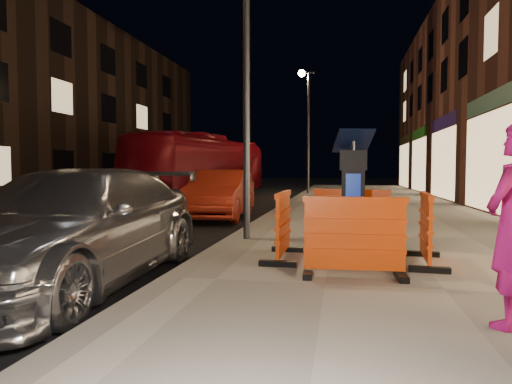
% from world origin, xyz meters
% --- Properties ---
extents(ground_plane, '(120.00, 120.00, 0.00)m').
position_xyz_m(ground_plane, '(0.00, 0.00, 0.00)').
color(ground_plane, black).
rests_on(ground_plane, ground).
extents(sidewalk, '(6.00, 60.00, 0.15)m').
position_xyz_m(sidewalk, '(3.00, 0.00, 0.07)').
color(sidewalk, gray).
rests_on(sidewalk, ground).
extents(kerb, '(0.30, 60.00, 0.15)m').
position_xyz_m(kerb, '(0.00, 0.00, 0.07)').
color(kerb, slate).
rests_on(kerb, ground).
extents(parking_kiosk, '(0.55, 0.55, 1.68)m').
position_xyz_m(parking_kiosk, '(2.08, 1.33, 0.99)').
color(parking_kiosk, black).
rests_on(parking_kiosk, sidewalk).
extents(barrier_front, '(1.23, 0.55, 0.94)m').
position_xyz_m(barrier_front, '(2.08, 0.38, 0.62)').
color(barrier_front, '#E64309').
rests_on(barrier_front, sidewalk).
extents(barrier_back, '(1.25, 0.61, 0.94)m').
position_xyz_m(barrier_back, '(2.08, 2.28, 0.62)').
color(barrier_back, '#E64309').
rests_on(barrier_back, sidewalk).
extents(barrier_kerbside, '(0.50, 1.21, 0.94)m').
position_xyz_m(barrier_kerbside, '(1.13, 1.33, 0.62)').
color(barrier_kerbside, '#E64309').
rests_on(barrier_kerbside, sidewalk).
extents(barrier_bldgside, '(0.59, 1.24, 0.94)m').
position_xyz_m(barrier_bldgside, '(3.03, 1.33, 0.62)').
color(barrier_bldgside, '#E64309').
rests_on(barrier_bldgside, sidewalk).
extents(car_silver, '(2.12, 4.94, 1.42)m').
position_xyz_m(car_silver, '(-1.30, 0.05, 0.00)').
color(car_silver, '#A1A1A5').
rests_on(car_silver, ground).
extents(car_red, '(1.74, 4.26, 1.37)m').
position_xyz_m(car_red, '(-1.46, 7.46, 0.00)').
color(car_red, '#A52717').
rests_on(car_red, ground).
extents(bus_doubledecker, '(3.84, 10.73, 2.92)m').
position_xyz_m(bus_doubledecker, '(-4.49, 15.59, 0.00)').
color(bus_doubledecker, maroon).
rests_on(bus_doubledecker, ground).
extents(street_lamp_mid, '(0.12, 0.12, 6.00)m').
position_xyz_m(street_lamp_mid, '(0.25, 3.00, 3.15)').
color(street_lamp_mid, '#3F3F44').
rests_on(street_lamp_mid, sidewalk).
extents(street_lamp_far, '(0.12, 0.12, 6.00)m').
position_xyz_m(street_lamp_far, '(0.25, 18.00, 3.15)').
color(street_lamp_far, '#3F3F44').
rests_on(street_lamp_far, sidewalk).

